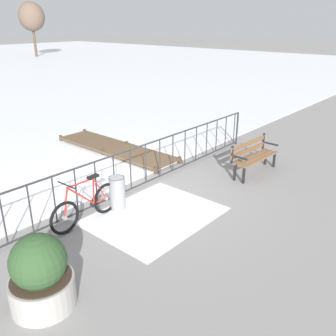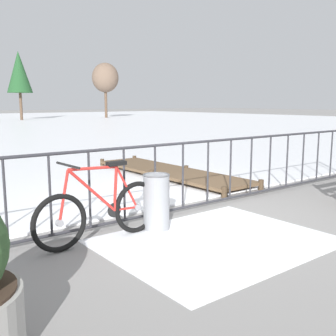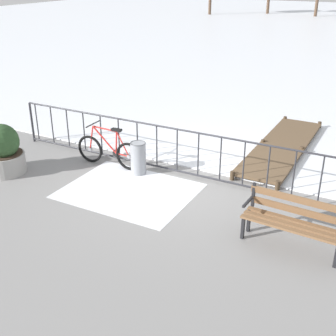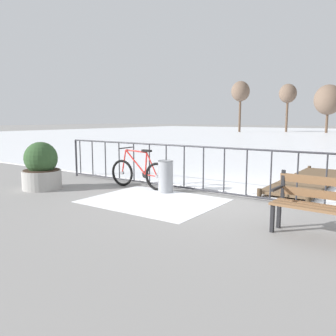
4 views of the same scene
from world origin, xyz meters
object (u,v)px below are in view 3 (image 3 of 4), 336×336
(bicycle_near_railing, at_px, (109,151))
(planter_with_shrub, at_px, (3,151))
(park_bench, at_px, (294,218))
(trash_bin, at_px, (138,158))

(bicycle_near_railing, height_order, planter_with_shrub, planter_with_shrub)
(bicycle_near_railing, distance_m, park_bench, 4.65)
(park_bench, height_order, planter_with_shrub, planter_with_shrub)
(park_bench, relative_size, trash_bin, 2.22)
(park_bench, xyz_separation_m, planter_with_shrub, (-6.35, -0.19, -0.00))
(park_bench, distance_m, trash_bin, 3.89)
(bicycle_near_railing, height_order, park_bench, bicycle_near_railing)
(planter_with_shrub, distance_m, trash_bin, 2.99)
(park_bench, distance_m, planter_with_shrub, 6.35)
(planter_with_shrub, bearing_deg, park_bench, 1.69)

